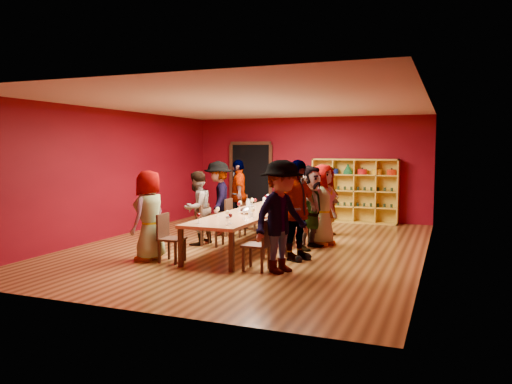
% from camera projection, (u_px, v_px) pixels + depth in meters
% --- Properties ---
extents(room_shell, '(7.10, 9.10, 3.04)m').
position_uv_depth(room_shell, '(252.00, 176.00, 10.52)').
color(room_shell, brown).
rests_on(room_shell, ground).
extents(tasting_table, '(1.10, 4.50, 0.75)m').
position_uv_depth(tasting_table, '(252.00, 214.00, 10.59)').
color(tasting_table, tan).
rests_on(tasting_table, ground).
extents(doorway, '(1.40, 0.17, 2.30)m').
position_uv_depth(doorway, '(251.00, 180.00, 15.32)').
color(doorway, black).
rests_on(doorway, ground).
extents(shelving_unit, '(2.40, 0.40, 1.80)m').
position_uv_depth(shelving_unit, '(355.00, 188.00, 14.07)').
color(shelving_unit, gold).
rests_on(shelving_unit, ground).
extents(chair_person_left_0, '(0.42, 0.42, 0.89)m').
position_uv_depth(chair_person_left_0, '(168.00, 235.00, 9.18)').
color(chair_person_left_0, black).
rests_on(chair_person_left_0, ground).
extents(person_left_0, '(0.47, 0.84, 1.68)m').
position_uv_depth(person_left_0, '(149.00, 215.00, 9.29)').
color(person_left_0, '#151B3A').
rests_on(person_left_0, ground).
extents(chair_person_left_2, '(0.42, 0.42, 0.89)m').
position_uv_depth(chair_person_left_2, '(209.00, 223.00, 10.72)').
color(chair_person_left_2, black).
rests_on(chair_person_left_2, ground).
extents(person_left_2, '(0.53, 0.83, 1.60)m').
position_uv_depth(person_left_2, '(197.00, 208.00, 10.80)').
color(person_left_2, '#515156').
rests_on(person_left_2, ground).
extents(chair_person_left_3, '(0.42, 0.42, 0.89)m').
position_uv_depth(chair_person_left_3, '(233.00, 215.00, 11.89)').
color(chair_person_left_3, black).
rests_on(chair_person_left_3, ground).
extents(person_left_3, '(0.90, 1.25, 1.79)m').
position_uv_depth(person_left_3, '(218.00, 198.00, 11.99)').
color(person_left_3, '#4D4D52').
rests_on(person_left_3, ground).
extents(chair_person_left_4, '(0.42, 0.42, 0.89)m').
position_uv_depth(chair_person_left_4, '(248.00, 211.00, 12.77)').
color(chair_person_left_4, black).
rests_on(chair_person_left_4, ground).
extents(person_left_4, '(0.87, 1.16, 1.80)m').
position_uv_depth(person_left_4, '(238.00, 195.00, 12.83)').
color(person_left_4, white).
rests_on(person_left_4, ground).
extents(chair_person_right_0, '(0.42, 0.42, 0.89)m').
position_uv_depth(chair_person_right_0, '(261.00, 242.00, 8.52)').
color(chair_person_right_0, black).
rests_on(chair_person_right_0, ground).
extents(person_right_0, '(0.96, 1.33, 1.90)m').
position_uv_depth(person_right_0, '(282.00, 217.00, 8.35)').
color(person_right_0, '#161A3C').
rests_on(person_right_0, ground).
extents(chair_person_right_1, '(0.42, 0.42, 0.89)m').
position_uv_depth(chair_person_right_1, '(279.00, 233.00, 9.45)').
color(chair_person_right_1, black).
rests_on(chair_person_right_1, ground).
extents(person_right_1, '(0.91, 1.21, 1.88)m').
position_uv_depth(person_right_1, '(296.00, 210.00, 9.29)').
color(person_right_1, '#BE808B').
rests_on(person_right_1, ground).
extents(chair_person_right_2, '(0.42, 0.42, 0.89)m').
position_uv_depth(chair_person_right_2, '(296.00, 224.00, 10.48)').
color(chair_person_right_2, black).
rests_on(chair_person_right_2, ground).
extents(person_right_2, '(0.90, 1.69, 1.75)m').
position_uv_depth(person_right_2, '(310.00, 207.00, 10.34)').
color(person_right_2, '#131A36').
rests_on(person_right_2, ground).
extents(chair_person_right_3, '(0.42, 0.42, 0.89)m').
position_uv_depth(chair_person_right_3, '(303.00, 221.00, 10.95)').
color(chair_person_right_3, black).
rests_on(chair_person_right_3, ground).
extents(person_right_3, '(0.67, 0.95, 1.75)m').
position_uv_depth(person_right_3, '(322.00, 205.00, 10.76)').
color(person_right_3, '#47474C').
rests_on(person_right_3, ground).
extents(chair_person_right_4, '(0.42, 0.42, 0.89)m').
position_uv_depth(chair_person_right_4, '(317.00, 214.00, 12.06)').
color(chair_person_right_4, black).
rests_on(chair_person_right_4, ground).
extents(person_right_4, '(0.49, 0.64, 1.67)m').
position_uv_depth(person_right_4, '(330.00, 201.00, 11.91)').
color(person_right_4, pink).
rests_on(person_right_4, ground).
extents(wine_glass_0, '(0.07, 0.07, 0.19)m').
position_uv_depth(wine_glass_0, '(199.00, 216.00, 8.93)').
color(wine_glass_0, white).
rests_on(wine_glass_0, tasting_table).
extents(wine_glass_1, '(0.08, 0.08, 0.21)m').
position_uv_depth(wine_glass_1, '(239.00, 204.00, 10.60)').
color(wine_glass_1, white).
rests_on(wine_glass_1, tasting_table).
extents(wine_glass_2, '(0.09, 0.09, 0.22)m').
position_uv_depth(wine_glass_2, '(264.00, 203.00, 10.82)').
color(wine_glass_2, white).
rests_on(wine_glass_2, tasting_table).
extents(wine_glass_3, '(0.07, 0.07, 0.18)m').
position_uv_depth(wine_glass_3, '(244.00, 212.00, 9.48)').
color(wine_glass_3, white).
rests_on(wine_glass_3, tasting_table).
extents(wine_glass_4, '(0.07, 0.07, 0.18)m').
position_uv_depth(wine_glass_4, '(290.00, 198.00, 12.14)').
color(wine_glass_4, white).
rests_on(wine_glass_4, tasting_table).
extents(wine_glass_5, '(0.08, 0.08, 0.19)m').
position_uv_depth(wine_glass_5, '(227.00, 213.00, 9.29)').
color(wine_glass_5, white).
rests_on(wine_glass_5, tasting_table).
extents(wine_glass_6, '(0.08, 0.08, 0.19)m').
position_uv_depth(wine_glass_6, '(230.00, 216.00, 8.88)').
color(wine_glass_6, white).
rests_on(wine_glass_6, tasting_table).
extents(wine_glass_7, '(0.08, 0.08, 0.21)m').
position_uv_depth(wine_glass_7, '(263.00, 206.00, 10.28)').
color(wine_glass_7, white).
rests_on(wine_glass_7, tasting_table).
extents(wine_glass_8, '(0.08, 0.08, 0.21)m').
position_uv_depth(wine_glass_8, '(268.00, 196.00, 12.35)').
color(wine_glass_8, white).
rests_on(wine_glass_8, tasting_table).
extents(wine_glass_9, '(0.09, 0.09, 0.22)m').
position_uv_depth(wine_glass_9, '(279.00, 201.00, 11.27)').
color(wine_glass_9, white).
rests_on(wine_glass_9, tasting_table).
extents(wine_glass_10, '(0.07, 0.07, 0.18)m').
position_uv_depth(wine_glass_10, '(218.00, 209.00, 9.86)').
color(wine_glass_10, white).
rests_on(wine_glass_10, tasting_table).
extents(wine_glass_11, '(0.08, 0.08, 0.19)m').
position_uv_depth(wine_glass_11, '(266.00, 197.00, 12.35)').
color(wine_glass_11, white).
rests_on(wine_glass_11, tasting_table).
extents(wine_glass_12, '(0.08, 0.08, 0.20)m').
position_uv_depth(wine_glass_12, '(252.00, 201.00, 11.44)').
color(wine_glass_12, white).
rests_on(wine_glass_12, tasting_table).
extents(wine_glass_13, '(0.08, 0.08, 0.20)m').
position_uv_depth(wine_glass_13, '(253.00, 210.00, 9.63)').
color(wine_glass_13, white).
rests_on(wine_glass_13, tasting_table).
extents(wine_glass_14, '(0.08, 0.08, 0.19)m').
position_uv_depth(wine_glass_14, '(264.00, 199.00, 11.85)').
color(wine_glass_14, white).
rests_on(wine_glass_14, tasting_table).
extents(wine_glass_15, '(0.08, 0.08, 0.20)m').
position_uv_depth(wine_glass_15, '(281.00, 201.00, 11.41)').
color(wine_glass_15, white).
rests_on(wine_glass_15, tasting_table).
extents(wine_glass_16, '(0.08, 0.08, 0.20)m').
position_uv_depth(wine_glass_16, '(240.00, 203.00, 10.87)').
color(wine_glass_16, white).
rests_on(wine_glass_16, tasting_table).
extents(wine_glass_17, '(0.07, 0.07, 0.18)m').
position_uv_depth(wine_glass_17, '(228.00, 218.00, 8.70)').
color(wine_glass_17, white).
rests_on(wine_glass_17, tasting_table).
extents(wine_glass_18, '(0.07, 0.07, 0.19)m').
position_uv_depth(wine_glass_18, '(255.00, 200.00, 11.57)').
color(wine_glass_18, white).
rests_on(wine_glass_18, tasting_table).
extents(spittoon_bowl, '(0.28, 0.28, 0.15)m').
position_uv_depth(spittoon_bowl, '(247.00, 211.00, 10.23)').
color(spittoon_bowl, silver).
rests_on(spittoon_bowl, tasting_table).
extents(carafe_a, '(0.11, 0.11, 0.24)m').
position_uv_depth(carafe_a, '(248.00, 205.00, 10.90)').
color(carafe_a, white).
rests_on(carafe_a, tasting_table).
extents(carafe_b, '(0.13, 0.13, 0.26)m').
position_uv_depth(carafe_b, '(251.00, 211.00, 9.79)').
color(carafe_b, white).
rests_on(carafe_b, tasting_table).
extents(wine_bottle, '(0.09, 0.09, 0.32)m').
position_uv_depth(wine_bottle, '(283.00, 199.00, 12.12)').
color(wine_bottle, '#153A18').
rests_on(wine_bottle, tasting_table).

